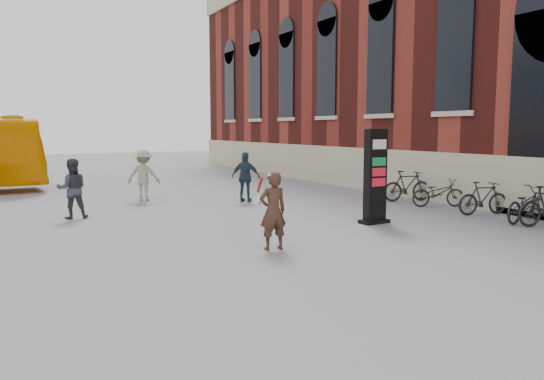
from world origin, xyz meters
name	(u,v)px	position (x,y,z in m)	size (l,w,h in m)	color
ground	(253,258)	(0.00, 0.00, 0.00)	(100.00, 100.00, 0.00)	#9E9EA3
info_pylon	(375,177)	(4.72, 2.11, 1.31)	(0.87, 0.48, 2.63)	black
woman	(273,210)	(0.71, 0.51, 0.88)	(0.66, 0.61, 1.71)	#3E261C
pedestrian_a	(72,189)	(-2.71, 6.78, 0.88)	(0.86, 0.67, 1.77)	#343641
pedestrian_b	(144,175)	(0.10, 9.74, 0.94)	(1.21, 0.69, 1.87)	#9F9780
pedestrian_c	(246,177)	(3.30, 7.73, 0.90)	(1.05, 0.44, 1.80)	#263847
bike_4	(526,204)	(8.60, 0.28, 0.51)	(0.68, 1.95, 1.02)	black
bike_5	(483,198)	(8.60, 1.76, 0.52)	(0.49, 1.72, 1.04)	black
bike_6	(438,193)	(8.60, 3.66, 0.47)	(0.63, 1.81, 0.95)	black
bike_7	(407,186)	(8.60, 5.19, 0.56)	(0.53, 1.88, 1.13)	black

